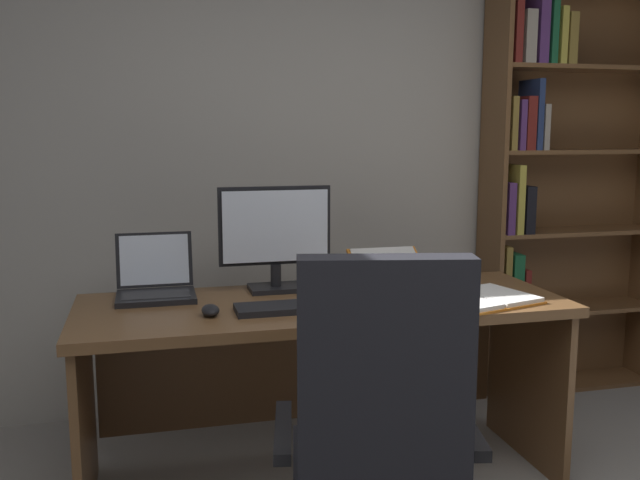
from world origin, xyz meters
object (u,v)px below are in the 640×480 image
reading_stand_with_book (388,266)px  open_binder (478,299)px  office_chair (379,460)px  pen (385,289)px  desk (318,344)px  laptop (156,284)px  notepad (380,291)px  monitor (275,239)px  keyboard (292,307)px  bookshelf (553,189)px  computer_mouse (210,310)px

reading_stand_with_book → open_binder: size_ratio=0.66×
office_chair → reading_stand_with_book: 1.15m
reading_stand_with_book → pen: size_ratio=2.31×
desk → laptop: laptop is taller
office_chair → notepad: (0.29, 0.83, 0.30)m
monitor → keyboard: monitor is taller
bookshelf → computer_mouse: (-1.90, -0.84, -0.33)m
desk → laptop: size_ratio=6.20×
monitor → notepad: size_ratio=2.21×
computer_mouse → pen: 0.76m
office_chair → computer_mouse: size_ratio=10.40×
monitor → computer_mouse: (-0.30, -0.34, -0.20)m
bookshelf → pen: 1.38m
desk → laptop: bearing=167.2°
reading_stand_with_book → bookshelf: bearing=22.8°
desk → keyboard: size_ratio=4.50×
monitor → reading_stand_with_book: 0.53m
bookshelf → monitor: size_ratio=4.66×
bookshelf → open_binder: 1.29m
office_chair → laptop: (-0.61, 0.98, 0.35)m
reading_stand_with_book → notepad: reading_stand_with_book is taller
computer_mouse → office_chair: bearing=-56.3°
bookshelf → pen: bearing=-151.1°
office_chair → notepad: bearing=82.8°
office_chair → pen: size_ratio=7.73×
bookshelf → keyboard: (-1.60, -0.84, -0.34)m
desk → pen: pen is taller
laptop → open_binder: laptop is taller
desk → pen: size_ratio=13.49×
notepad → pen: pen is taller
desk → pen: bearing=-0.1°
laptop → computer_mouse: bearing=-61.4°
keyboard → pen: keyboard is taller
desk → monitor: 0.47m
open_binder → pen: size_ratio=3.47×
keyboard → pen: bearing=24.5°
desk → keyboard: keyboard is taller
reading_stand_with_book → open_binder: bearing=-63.8°
desk → laptop: 0.70m
notepad → bookshelf: bearing=28.5°
bookshelf → computer_mouse: size_ratio=20.83×
bookshelf → pen: (-1.17, -0.65, -0.34)m
open_binder → reading_stand_with_book: bearing=100.6°
bookshelf → open_binder: (-0.88, -0.89, -0.34)m
desk → office_chair: size_ratio=1.75×
monitor → laptop: bearing=179.6°
desk → monitor: size_ratio=4.06×
bookshelf → laptop: size_ratio=7.11×
laptop → reading_stand_with_book: size_ratio=0.94×
laptop → open_binder: (1.21, -0.39, -0.04)m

